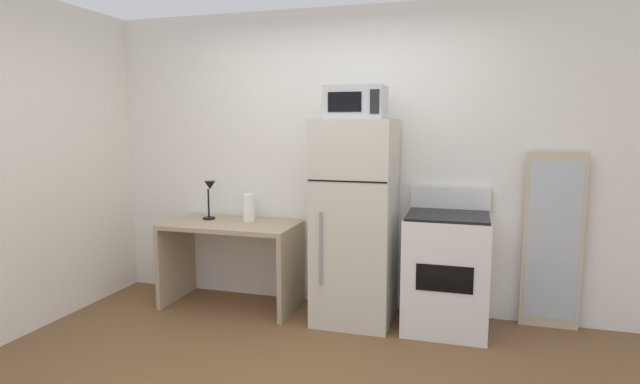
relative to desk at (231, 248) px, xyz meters
name	(u,v)px	position (x,y,z in m)	size (l,w,h in m)	color
wall_back_white	(342,160)	(0.91, 0.37, 0.78)	(5.00, 0.10, 2.60)	white
desk	(231,248)	(0.00, 0.00, 0.00)	(1.17, 0.60, 0.75)	tan
desk_lamp	(210,193)	(-0.25, 0.09, 0.47)	(0.14, 0.12, 0.35)	black
paper_towel_roll	(249,208)	(0.11, 0.14, 0.35)	(0.11, 0.11, 0.24)	white
refrigerator	(355,222)	(1.12, -0.01, 0.30)	(0.62, 0.64, 1.65)	beige
microwave	(356,103)	(1.12, -0.03, 1.25)	(0.46, 0.35, 0.26)	#B7B7BC
oven_range	(446,271)	(1.85, 0.01, -0.06)	(0.64, 0.61, 1.10)	white
leaning_mirror	(553,241)	(2.64, 0.26, 0.18)	(0.44, 0.03, 1.40)	#C6B793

